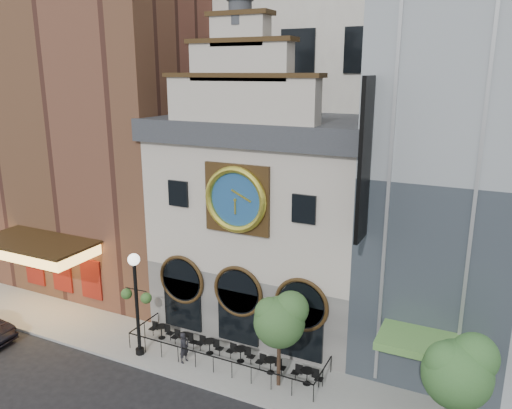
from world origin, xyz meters
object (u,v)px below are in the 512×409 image
object	(u,v)px
lamppost	(136,293)
bistro_4	(271,365)
bistro_2	(210,346)
tree_right	(459,369)
bistro_3	(240,353)
pedestrian	(184,347)
bistro_5	(307,376)
bistro_1	(184,339)
bistro_0	(161,331)
tree_left	(280,318)

from	to	relation	value
lamppost	bistro_4	bearing A→B (deg)	9.74
bistro_2	tree_right	xyz separation A→B (m)	(12.30, -2.20, 3.39)
bistro_3	pedestrian	distance (m)	2.94
bistro_3	bistro_4	xyz separation A→B (m)	(1.83, -0.25, 0.00)
bistro_5	pedestrian	xyz separation A→B (m)	(-6.41, -0.97, 0.36)
lamppost	bistro_1	bearing A→B (deg)	40.74
tree_right	bistro_5	bearing A→B (deg)	163.93
bistro_3	bistro_4	world-z (taller)	same
bistro_2	pedestrian	bearing A→B (deg)	-121.70
pedestrian	tree_right	world-z (taller)	tree_right
bistro_0	bistro_4	distance (m)	6.96
bistro_4	bistro_2	bearing A→B (deg)	176.86
pedestrian	tree_left	distance (m)	5.91
bistro_2	tree_left	bearing A→B (deg)	-11.32
bistro_0	tree_right	xyz separation A→B (m)	(15.58, -2.37, 3.39)
lamppost	bistro_2	bearing A→B (deg)	24.36
tree_left	bistro_0	bearing A→B (deg)	172.13
pedestrian	tree_right	distance (m)	13.45
bistro_2	tree_right	distance (m)	12.95
bistro_1	tree_left	xyz separation A→B (m)	(6.06, -0.85, 3.08)
bistro_5	tree_left	distance (m)	3.36
bistro_4	pedestrian	size ratio (longest dim) A/B	0.95
bistro_2	tree_left	size ratio (longest dim) A/B	0.33
bistro_1	pedestrian	world-z (taller)	pedestrian
bistro_1	bistro_4	size ratio (longest dim) A/B	1.00
bistro_2	tree_right	size ratio (longest dim) A/B	0.30
bistro_1	bistro_3	world-z (taller)	same
bistro_0	bistro_5	world-z (taller)	same
bistro_5	lamppost	size ratio (longest dim) A/B	0.28
bistro_3	tree_right	distance (m)	11.22
bistro_3	bistro_5	xyz separation A→B (m)	(3.80, -0.32, 0.00)
bistro_0	bistro_3	xyz separation A→B (m)	(5.12, -0.13, 0.00)
bistro_4	lamppost	world-z (taller)	lamppost
bistro_0	tree_left	distance (m)	8.40
bistro_0	bistro_3	size ratio (longest dim) A/B	1.00
tree_left	tree_right	xyz separation A→B (m)	(7.84, -1.30, 0.31)
bistro_3	tree_left	distance (m)	4.16
bistro_1	bistro_2	xyz separation A→B (m)	(1.60, 0.04, 0.00)
bistro_2	lamppost	distance (m)	4.84
bistro_5	bistro_0	bearing A→B (deg)	177.10
bistro_5	bistro_3	bearing A→B (deg)	175.15
bistro_1	pedestrian	xyz separation A→B (m)	(0.83, -1.21, 0.36)
pedestrian	bistro_2	bearing A→B (deg)	-21.46
bistro_1	bistro_5	xyz separation A→B (m)	(7.24, -0.23, 0.00)
lamppost	tree_left	world-z (taller)	lamppost
bistro_5	tree_left	xyz separation A→B (m)	(-1.17, -0.62, 3.08)
bistro_5	tree_left	world-z (taller)	tree_left
tree_left	pedestrian	bearing A→B (deg)	-176.11
bistro_3	bistro_0	bearing A→B (deg)	178.55
bistro_3	lamppost	bearing A→B (deg)	-161.80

